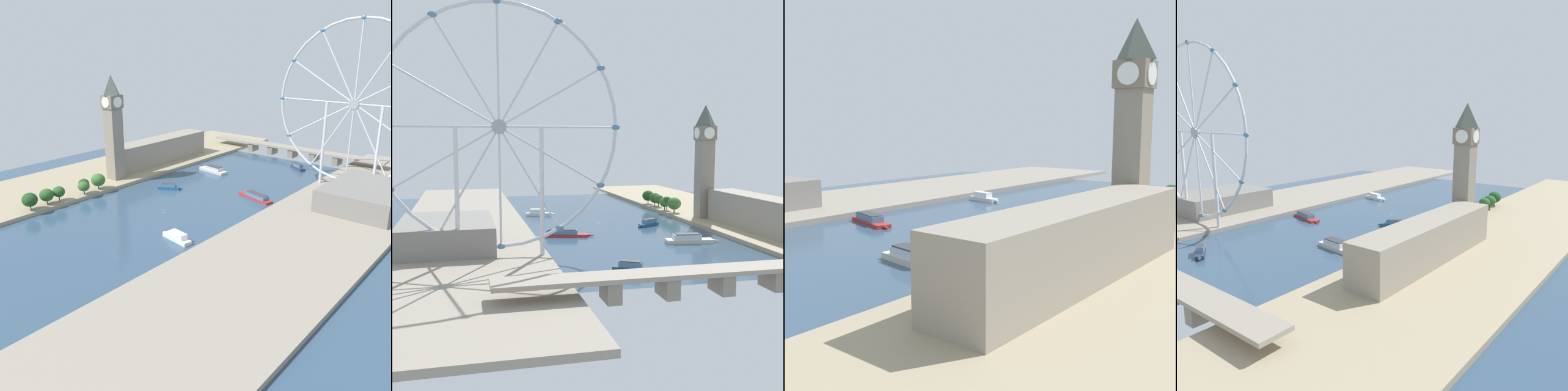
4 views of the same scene
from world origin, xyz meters
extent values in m
plane|color=#334C66|center=(0.00, 0.00, 0.00)|extent=(384.83, 384.83, 0.00)
cube|color=gray|center=(107.41, 0.00, 1.50)|extent=(90.00, 520.00, 3.00)
cube|color=gray|center=(-80.95, 25.67, 34.10)|extent=(11.84, 11.84, 62.20)
cube|color=#776B57|center=(-80.95, 25.67, 70.79)|extent=(13.73, 13.73, 11.19)
pyramid|color=#4C564C|center=(-80.95, 25.67, 84.77)|extent=(12.43, 12.43, 16.76)
cylinder|color=white|center=(-80.95, 32.77, 70.79)|extent=(9.00, 0.50, 9.00)
cylinder|color=white|center=(-80.95, 18.56, 70.79)|extent=(9.00, 0.50, 9.00)
cylinder|color=white|center=(-73.85, 25.67, 70.79)|extent=(0.50, 9.00, 9.00)
cylinder|color=white|center=(-88.06, 25.67, 70.79)|extent=(0.50, 9.00, 9.00)
cube|color=gray|center=(-91.64, 93.22, 14.92)|extent=(22.00, 119.10, 23.84)
cylinder|color=#513823|center=(-68.12, -67.24, 4.76)|extent=(0.80, 0.80, 3.52)
ellipsoid|color=#1E471E|center=(-68.12, -67.24, 11.01)|extent=(11.22, 11.22, 10.10)
cylinder|color=#513823|center=(-69.48, -52.57, 4.59)|extent=(0.80, 0.80, 3.19)
ellipsoid|color=#285623|center=(-69.48, -52.57, 10.42)|extent=(10.59, 10.59, 9.53)
cylinder|color=#513823|center=(-69.15, -42.18, 4.84)|extent=(0.80, 0.80, 3.68)
ellipsoid|color=#285623|center=(-69.15, -42.18, 10.39)|extent=(9.29, 9.29, 8.36)
cylinder|color=#513823|center=(-68.04, -19.54, 5.48)|extent=(0.80, 0.80, 4.95)
ellipsoid|color=#1E471E|center=(-68.04, -19.54, 11.45)|extent=(8.76, 8.76, 7.88)
cylinder|color=#513823|center=(-66.53, -20.82, 4.67)|extent=(0.80, 0.80, 3.33)
ellipsoid|color=#386B2D|center=(-66.53, -20.82, 10.08)|extent=(9.36, 9.36, 8.43)
cylinder|color=#513823|center=(-68.60, -4.55, 4.66)|extent=(0.80, 0.80, 3.31)
ellipsoid|color=#386B2D|center=(-68.60, -4.55, 10.98)|extent=(11.66, 11.66, 10.49)
cube|color=#B22D28|center=(41.06, 63.84, 0.90)|extent=(32.66, 15.85, 1.80)
cone|color=#B22D28|center=(23.27, 68.85, 0.90)|extent=(6.00, 3.28, 1.80)
cube|color=teal|center=(42.59, 63.41, 3.25)|extent=(21.76, 11.72, 2.91)
cube|color=#38383D|center=(42.59, 63.41, 4.93)|extent=(19.68, 10.87, 0.44)
cube|color=beige|center=(-31.97, 104.79, 1.26)|extent=(30.85, 12.73, 2.52)
cone|color=beige|center=(-49.17, 107.36, 1.26)|extent=(5.70, 3.29, 2.52)
cube|color=silver|center=(-30.49, 104.57, 4.05)|extent=(18.14, 9.54, 3.05)
cube|color=#38383D|center=(-30.49, 104.57, 5.86)|extent=(16.38, 8.95, 0.58)
cube|color=#235684|center=(-29.25, 38.44, 1.22)|extent=(18.43, 13.49, 2.44)
cone|color=#235684|center=(-19.98, 43.77, 1.22)|extent=(4.09, 3.77, 2.44)
cube|color=teal|center=(-30.05, 37.98, 3.81)|extent=(13.17, 10.00, 2.73)
cube|color=#38383D|center=(-30.05, 37.98, 5.33)|extent=(11.96, 9.19, 0.32)
cube|color=white|center=(44.21, -34.53, 1.26)|extent=(23.09, 9.96, 2.53)
cone|color=white|center=(31.42, -32.22, 1.26)|extent=(4.41, 3.20, 2.53)
cube|color=white|center=(45.31, -34.72, 4.21)|extent=(13.50, 7.30, 3.37)
camera|label=1|loc=(214.27, -225.41, 118.45)|focal=40.79mm
camera|label=2|loc=(107.27, 401.44, 65.77)|focal=47.03mm
camera|label=3|loc=(-165.30, 233.65, 50.90)|focal=47.54mm
camera|label=4|loc=(-202.74, 285.82, 85.41)|focal=37.06mm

